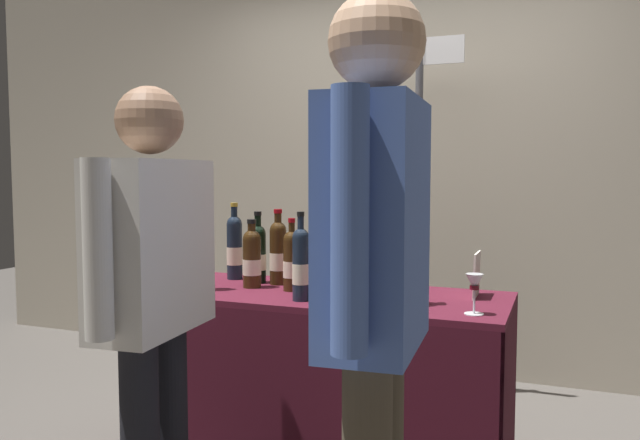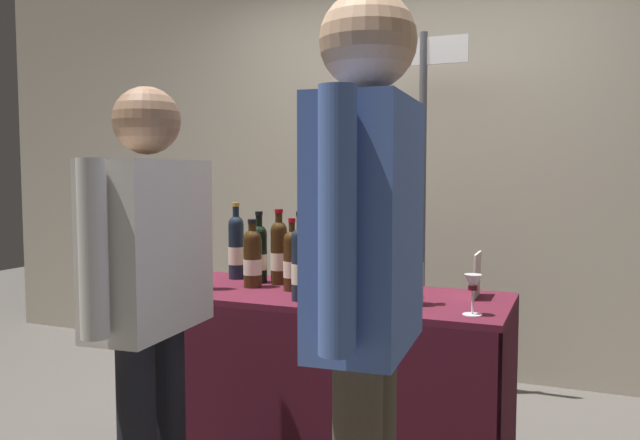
{
  "view_description": "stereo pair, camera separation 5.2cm",
  "coord_description": "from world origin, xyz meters",
  "px_view_note": "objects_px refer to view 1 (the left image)",
  "views": [
    {
      "loc": [
        0.93,
        -2.39,
        1.28
      ],
      "look_at": [
        0.0,
        0.0,
        1.09
      ],
      "focal_mm": 35.3,
      "sensor_mm": 36.0,
      "label": 1
    },
    {
      "loc": [
        0.98,
        -2.37,
        1.28
      ],
      "look_at": [
        0.0,
        0.0,
        1.09
      ],
      "focal_mm": 35.3,
      "sensor_mm": 36.0,
      "label": 2
    }
  ],
  "objects_px": {
    "featured_wine_bottle": "(235,246)",
    "flower_vase": "(412,273)",
    "wine_glass_near_vendor": "(474,285)",
    "display_bottle_0": "(203,254)",
    "vendor_presenter": "(375,236)",
    "taster_foreground_right": "(375,276)",
    "wine_glass_mid": "(405,271)",
    "tasting_table": "(320,354)",
    "booth_signpost": "(418,179)"
  },
  "relations": [
    {
      "from": "featured_wine_bottle",
      "to": "vendor_presenter",
      "type": "bearing_deg",
      "value": 46.44
    },
    {
      "from": "featured_wine_bottle",
      "to": "flower_vase",
      "type": "relative_size",
      "value": 0.89
    },
    {
      "from": "featured_wine_bottle",
      "to": "vendor_presenter",
      "type": "distance_m",
      "value": 0.75
    },
    {
      "from": "wine_glass_mid",
      "to": "taster_foreground_right",
      "type": "distance_m",
      "value": 0.98
    },
    {
      "from": "featured_wine_bottle",
      "to": "tasting_table",
      "type": "bearing_deg",
      "value": -18.53
    },
    {
      "from": "taster_foreground_right",
      "to": "booth_signpost",
      "type": "height_order",
      "value": "booth_signpost"
    },
    {
      "from": "wine_glass_mid",
      "to": "flower_vase",
      "type": "height_order",
      "value": "flower_vase"
    },
    {
      "from": "wine_glass_mid",
      "to": "wine_glass_near_vendor",
      "type": "bearing_deg",
      "value": -35.34
    },
    {
      "from": "wine_glass_near_vendor",
      "to": "vendor_presenter",
      "type": "distance_m",
      "value": 1.09
    },
    {
      "from": "tasting_table",
      "to": "booth_signpost",
      "type": "xyz_separation_m",
      "value": [
        0.16,
        1.14,
        0.72
      ]
    },
    {
      "from": "wine_glass_near_vendor",
      "to": "display_bottle_0",
      "type": "bearing_deg",
      "value": 177.02
    },
    {
      "from": "wine_glass_near_vendor",
      "to": "taster_foreground_right",
      "type": "xyz_separation_m",
      "value": [
        -0.14,
        -0.75,
        0.14
      ]
    },
    {
      "from": "vendor_presenter",
      "to": "booth_signpost",
      "type": "height_order",
      "value": "booth_signpost"
    },
    {
      "from": "featured_wine_bottle",
      "to": "wine_glass_mid",
      "type": "xyz_separation_m",
      "value": [
        0.84,
        -0.14,
        -0.05
      ]
    },
    {
      "from": "flower_vase",
      "to": "booth_signpost",
      "type": "xyz_separation_m",
      "value": [
        -0.25,
        1.23,
        0.34
      ]
    },
    {
      "from": "wine_glass_near_vendor",
      "to": "flower_vase",
      "type": "relative_size",
      "value": 0.36
    },
    {
      "from": "featured_wine_bottle",
      "to": "booth_signpost",
      "type": "bearing_deg",
      "value": 56.37
    },
    {
      "from": "tasting_table",
      "to": "wine_glass_mid",
      "type": "relative_size",
      "value": 10.68
    },
    {
      "from": "featured_wine_bottle",
      "to": "flower_vase",
      "type": "xyz_separation_m",
      "value": [
        0.9,
        -0.26,
        -0.03
      ]
    },
    {
      "from": "display_bottle_0",
      "to": "booth_signpost",
      "type": "height_order",
      "value": "booth_signpost"
    },
    {
      "from": "wine_glass_mid",
      "to": "taster_foreground_right",
      "type": "bearing_deg",
      "value": -80.79
    },
    {
      "from": "tasting_table",
      "to": "featured_wine_bottle",
      "type": "height_order",
      "value": "featured_wine_bottle"
    },
    {
      "from": "featured_wine_bottle",
      "to": "wine_glass_near_vendor",
      "type": "xyz_separation_m",
      "value": [
        1.14,
        -0.35,
        -0.05
      ]
    },
    {
      "from": "taster_foreground_right",
      "to": "booth_signpost",
      "type": "relative_size",
      "value": 0.83
    },
    {
      "from": "display_bottle_0",
      "to": "wine_glass_mid",
      "type": "distance_m",
      "value": 0.85
    },
    {
      "from": "wine_glass_near_vendor",
      "to": "flower_vase",
      "type": "xyz_separation_m",
      "value": [
        -0.24,
        0.09,
        0.02
      ]
    },
    {
      "from": "vendor_presenter",
      "to": "booth_signpost",
      "type": "relative_size",
      "value": 0.78
    },
    {
      "from": "vendor_presenter",
      "to": "taster_foreground_right",
      "type": "height_order",
      "value": "taster_foreground_right"
    },
    {
      "from": "display_bottle_0",
      "to": "booth_signpost",
      "type": "bearing_deg",
      "value": 63.13
    },
    {
      "from": "booth_signpost",
      "to": "tasting_table",
      "type": "bearing_deg",
      "value": -97.83
    },
    {
      "from": "tasting_table",
      "to": "featured_wine_bottle",
      "type": "distance_m",
      "value": 0.66
    },
    {
      "from": "wine_glass_mid",
      "to": "tasting_table",
      "type": "bearing_deg",
      "value": -175.32
    },
    {
      "from": "display_bottle_0",
      "to": "flower_vase",
      "type": "xyz_separation_m",
      "value": [
        0.89,
        0.03,
        -0.03
      ]
    },
    {
      "from": "featured_wine_bottle",
      "to": "taster_foreground_right",
      "type": "bearing_deg",
      "value": -47.65
    },
    {
      "from": "wine_glass_near_vendor",
      "to": "flower_vase",
      "type": "height_order",
      "value": "flower_vase"
    },
    {
      "from": "tasting_table",
      "to": "flower_vase",
      "type": "relative_size",
      "value": 3.84
    },
    {
      "from": "featured_wine_bottle",
      "to": "taster_foreground_right",
      "type": "distance_m",
      "value": 1.48
    },
    {
      "from": "flower_vase",
      "to": "booth_signpost",
      "type": "relative_size",
      "value": 0.19
    },
    {
      "from": "featured_wine_bottle",
      "to": "vendor_presenter",
      "type": "height_order",
      "value": "vendor_presenter"
    },
    {
      "from": "featured_wine_bottle",
      "to": "flower_vase",
      "type": "height_order",
      "value": "flower_vase"
    },
    {
      "from": "wine_glass_mid",
      "to": "vendor_presenter",
      "type": "relative_size",
      "value": 0.09
    },
    {
      "from": "taster_foreground_right",
      "to": "booth_signpost",
      "type": "bearing_deg",
      "value": 5.81
    },
    {
      "from": "featured_wine_bottle",
      "to": "wine_glass_mid",
      "type": "bearing_deg",
      "value": -9.16
    },
    {
      "from": "vendor_presenter",
      "to": "display_bottle_0",
      "type": "bearing_deg",
      "value": -32.06
    },
    {
      "from": "flower_vase",
      "to": "taster_foreground_right",
      "type": "xyz_separation_m",
      "value": [
        0.1,
        -0.83,
        0.12
      ]
    },
    {
      "from": "display_bottle_0",
      "to": "vendor_presenter",
      "type": "xyz_separation_m",
      "value": [
        0.51,
        0.83,
        0.02
      ]
    },
    {
      "from": "featured_wine_bottle",
      "to": "vendor_presenter",
      "type": "xyz_separation_m",
      "value": [
        0.52,
        0.54,
        0.02
      ]
    },
    {
      "from": "wine_glass_near_vendor",
      "to": "wine_glass_mid",
      "type": "distance_m",
      "value": 0.36
    },
    {
      "from": "flower_vase",
      "to": "vendor_presenter",
      "type": "relative_size",
      "value": 0.25
    },
    {
      "from": "taster_foreground_right",
      "to": "vendor_presenter",
      "type": "bearing_deg",
      "value": 12.46
    }
  ]
}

